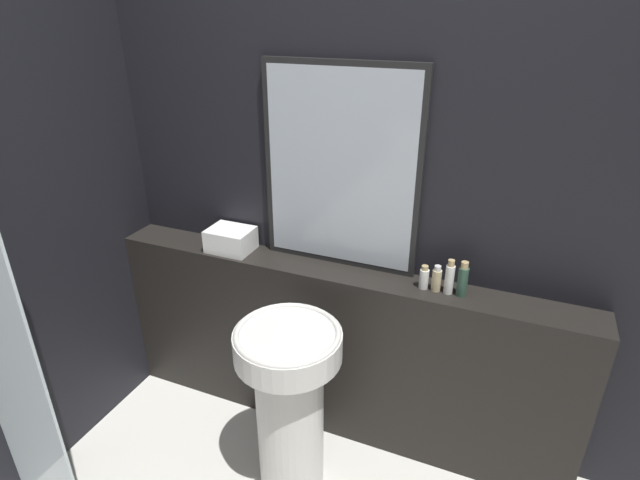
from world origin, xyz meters
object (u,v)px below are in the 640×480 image
at_px(towel_stack, 231,239).
at_px(pedestal_sink, 290,400).
at_px(shampoo_bottle, 424,278).
at_px(mirror, 340,170).
at_px(conditioner_bottle, 437,279).
at_px(lotion_bottle, 450,278).
at_px(body_wash_bottle, 463,280).

bearing_deg(towel_stack, pedestal_sink, -40.09).
distance_m(pedestal_sink, shampoo_bottle, 0.77).
distance_m(mirror, conditioner_bottle, 0.62).
bearing_deg(lotion_bottle, shampoo_bottle, 180.00).
distance_m(towel_stack, shampoo_bottle, 0.95).
bearing_deg(mirror, shampoo_bottle, -11.11).
bearing_deg(mirror, body_wash_bottle, -8.11).
height_order(pedestal_sink, lotion_bottle, lotion_bottle).
distance_m(shampoo_bottle, lotion_bottle, 0.11).
bearing_deg(lotion_bottle, towel_stack, 180.00).
height_order(towel_stack, lotion_bottle, lotion_bottle).
xyz_separation_m(shampoo_bottle, conditioner_bottle, (0.05, 0.00, 0.00)).
bearing_deg(body_wash_bottle, towel_stack, 180.00).
bearing_deg(body_wash_bottle, pedestal_sink, -143.80).
bearing_deg(shampoo_bottle, conditioner_bottle, 0.00).
height_order(shampoo_bottle, lotion_bottle, lotion_bottle).
distance_m(mirror, towel_stack, 0.67).
relative_size(pedestal_sink, lotion_bottle, 5.46).
distance_m(pedestal_sink, conditioner_bottle, 0.80).
bearing_deg(pedestal_sink, mirror, 87.94).
bearing_deg(shampoo_bottle, body_wash_bottle, 0.00).
height_order(shampoo_bottle, body_wash_bottle, body_wash_bottle).
bearing_deg(shampoo_bottle, towel_stack, 180.00).
height_order(pedestal_sink, mirror, mirror).
xyz_separation_m(mirror, conditioner_bottle, (0.47, -0.08, -0.40)).
height_order(pedestal_sink, towel_stack, towel_stack).
height_order(mirror, body_wash_bottle, mirror).
relative_size(mirror, shampoo_bottle, 8.52).
height_order(lotion_bottle, body_wash_bottle, body_wash_bottle).
xyz_separation_m(pedestal_sink, towel_stack, (-0.51, 0.43, 0.47)).
xyz_separation_m(pedestal_sink, lotion_bottle, (0.54, 0.43, 0.48)).
distance_m(mirror, shampoo_bottle, 0.58).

